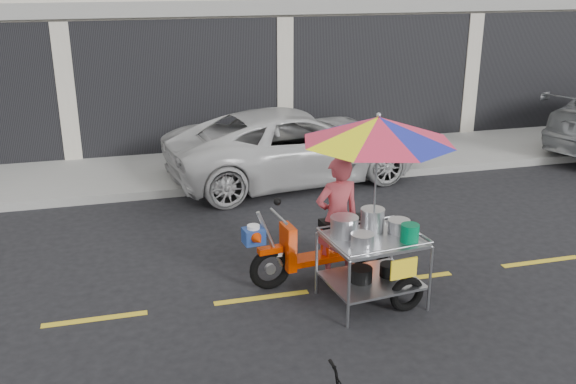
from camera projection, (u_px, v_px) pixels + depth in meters
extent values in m
plane|color=black|center=(409.00, 279.00, 8.47)|extent=(90.00, 90.00, 0.00)
cube|color=gray|center=(297.00, 159.00, 13.46)|extent=(45.00, 3.00, 0.15)
cube|color=black|center=(285.00, 86.00, 13.88)|extent=(35.28, 0.06, 2.90)
cube|color=gray|center=(285.00, 7.00, 13.32)|extent=(36.00, 0.12, 0.30)
cube|color=gold|center=(409.00, 278.00, 8.47)|extent=(42.00, 0.10, 0.01)
imported|color=silver|center=(295.00, 145.00, 12.22)|extent=(5.16, 2.90, 1.36)
torus|color=black|center=(270.00, 269.00, 8.14)|extent=(0.57, 0.17, 0.56)
torus|color=black|center=(372.00, 251.00, 8.65)|extent=(0.57, 0.17, 0.56)
cylinder|color=#9EA0A5|center=(270.00, 269.00, 8.14)|extent=(0.14, 0.07, 0.14)
cylinder|color=#9EA0A5|center=(372.00, 251.00, 8.65)|extent=(0.14, 0.07, 0.14)
cube|color=#C52C00|center=(270.00, 250.00, 8.05)|extent=(0.32, 0.15, 0.08)
cylinder|color=#9EA0A5|center=(270.00, 239.00, 8.00)|extent=(0.36, 0.09, 0.79)
cube|color=#C52C00|center=(288.00, 247.00, 8.13)|extent=(0.16, 0.34, 0.59)
cube|color=#C52C00|center=(319.00, 258.00, 8.36)|extent=(0.81, 0.36, 0.08)
cube|color=#C52C00|center=(350.00, 237.00, 8.44)|extent=(0.76, 0.34, 0.39)
cube|color=black|center=(344.00, 222.00, 8.33)|extent=(0.66, 0.31, 0.10)
cylinder|color=#9EA0A5|center=(279.00, 216.00, 7.94)|extent=(0.10, 0.54, 0.04)
sphere|color=black|center=(277.00, 202.00, 8.10)|extent=(0.10, 0.10, 0.10)
cylinder|color=white|center=(279.00, 253.00, 8.11)|extent=(0.13, 0.13, 0.05)
cube|color=navy|center=(254.00, 236.00, 7.90)|extent=(0.28, 0.24, 0.20)
cylinder|color=white|center=(253.00, 227.00, 7.86)|extent=(0.17, 0.17, 0.05)
cone|color=#C52C00|center=(258.00, 240.00, 7.75)|extent=(0.20, 0.23, 0.18)
torus|color=black|center=(407.00, 294.00, 7.63)|extent=(0.46, 0.15, 0.45)
cylinder|color=#9EA0A5|center=(349.00, 295.00, 7.19)|extent=(0.04, 0.04, 0.83)
cylinder|color=#9EA0A5|center=(317.00, 263.00, 7.96)|extent=(0.04, 0.04, 0.83)
cylinder|color=#9EA0A5|center=(430.00, 279.00, 7.56)|extent=(0.04, 0.04, 0.83)
cylinder|color=#9EA0A5|center=(392.00, 250.00, 8.33)|extent=(0.04, 0.04, 0.83)
cube|color=#9EA0A5|center=(371.00, 280.00, 7.80)|extent=(1.17, 1.00, 0.03)
cube|color=#9EA0A5|center=(373.00, 240.00, 7.62)|extent=(1.17, 1.00, 0.04)
cylinder|color=#9EA0A5|center=(393.00, 249.00, 7.22)|extent=(1.07, 0.15, 0.02)
cylinder|color=#9EA0A5|center=(356.00, 222.00, 7.99)|extent=(1.07, 0.15, 0.02)
cylinder|color=#9EA0A5|center=(333.00, 242.00, 7.42)|extent=(0.13, 0.88, 0.02)
cylinder|color=#9EA0A5|center=(412.00, 229.00, 7.79)|extent=(0.13, 0.88, 0.02)
cylinder|color=#9EA0A5|center=(355.00, 265.00, 8.19)|extent=(0.12, 0.73, 0.04)
cylinder|color=#9EA0A5|center=(356.00, 230.00, 8.03)|extent=(0.12, 0.73, 0.04)
cube|color=yellow|center=(404.00, 269.00, 7.33)|extent=(0.34, 0.06, 0.24)
cylinder|color=#B7B7BC|center=(344.00, 227.00, 7.65)|extent=(0.37, 0.37, 0.22)
cylinder|color=#B7B7BC|center=(372.00, 220.00, 7.80)|extent=(0.32, 0.32, 0.26)
cylinder|color=#B7B7BC|center=(399.00, 227.00, 7.77)|extent=(0.30, 0.30, 0.14)
cylinder|color=#B7B7BC|center=(362.00, 241.00, 7.35)|extent=(0.30, 0.30, 0.14)
cylinder|color=#017041|center=(410.00, 233.00, 7.49)|extent=(0.24, 0.24, 0.21)
cylinder|color=black|center=(361.00, 275.00, 7.72)|extent=(0.30, 0.30, 0.18)
cylinder|color=black|center=(389.00, 270.00, 7.86)|extent=(0.26, 0.26, 0.16)
cylinder|color=#9EA0A5|center=(376.00, 178.00, 7.48)|extent=(0.03, 0.03, 1.47)
sphere|color=#9EA0A5|center=(379.00, 115.00, 7.23)|extent=(0.06, 0.06, 0.06)
imported|color=#B53F47|center=(337.00, 218.00, 8.28)|extent=(0.65, 0.46, 1.66)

